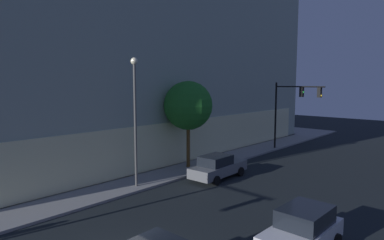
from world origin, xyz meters
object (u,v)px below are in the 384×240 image
(traffic_light_far_corner, at_px, (293,102))
(car_grey, at_px, (218,167))
(sidewalk_tree, at_px, (188,106))
(street_lamp_sidewalk, at_px, (135,107))
(car_white, at_px, (302,230))
(modern_building, at_px, (102,50))

(traffic_light_far_corner, relative_size, car_grey, 1.36)
(car_grey, bearing_deg, traffic_light_far_corner, 1.52)
(traffic_light_far_corner, relative_size, sidewalk_tree, 0.99)
(street_lamp_sidewalk, height_order, car_grey, street_lamp_sidewalk)
(car_grey, bearing_deg, car_white, -123.57)
(modern_building, relative_size, street_lamp_sidewalk, 4.75)
(car_white, distance_m, car_grey, 10.45)
(street_lamp_sidewalk, height_order, sidewalk_tree, street_lamp_sidewalk)
(traffic_light_far_corner, height_order, sidewalk_tree, sidewalk_tree)
(modern_building, bearing_deg, car_grey, -99.66)
(traffic_light_far_corner, distance_m, car_white, 20.31)
(sidewalk_tree, distance_m, car_white, 14.27)
(street_lamp_sidewalk, xyz_separation_m, car_white, (-0.59, -11.18, -4.31))
(street_lamp_sidewalk, xyz_separation_m, car_grey, (5.19, -2.47, -4.35))
(sidewalk_tree, bearing_deg, street_lamp_sidewalk, -171.00)
(modern_building, relative_size, traffic_light_far_corner, 5.82)
(street_lamp_sidewalk, bearing_deg, modern_building, 62.85)
(car_white, bearing_deg, traffic_light_far_corner, 26.93)
(traffic_light_far_corner, relative_size, car_white, 1.61)
(traffic_light_far_corner, bearing_deg, sidewalk_tree, 164.87)
(sidewalk_tree, relative_size, car_white, 1.63)
(traffic_light_far_corner, height_order, street_lamp_sidewalk, street_lamp_sidewalk)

